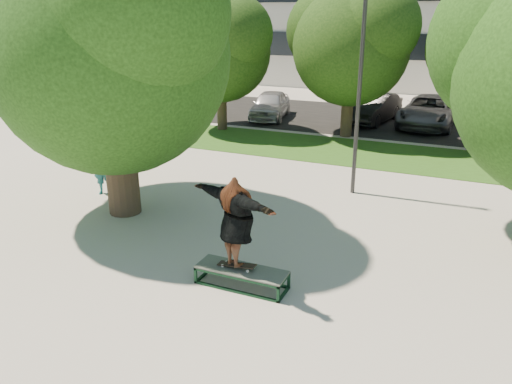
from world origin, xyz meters
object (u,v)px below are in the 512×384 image
at_px(car_silver_a, 270,105).
at_px(car_grey, 429,111).
at_px(tree_left, 109,40).
at_px(bystander, 104,166).
at_px(car_dark, 374,108).
at_px(lamppost, 360,85).
at_px(grind_box, 242,277).

xyz_separation_m(car_silver_a, car_grey, (7.51, 1.28, 0.03)).
bearing_deg(tree_left, car_grey, 66.34).
bearing_deg(car_grey, car_silver_a, -167.14).
bearing_deg(bystander, car_silver_a, 67.89).
bearing_deg(car_grey, car_dark, -172.60).
height_order(lamppost, car_dark, lamppost).
xyz_separation_m(car_silver_a, car_dark, (4.96, 1.09, 0.01)).
relative_size(bystander, car_silver_a, 0.42).
distance_m(lamppost, car_grey, 10.86).
bearing_deg(bystander, car_grey, 39.19).
bearing_deg(lamppost, grind_box, -96.31).
bearing_deg(car_silver_a, car_grey, -1.36).
bearing_deg(car_dark, tree_left, -94.93).
bearing_deg(grind_box, lamppost, 83.69).
height_order(grind_box, car_silver_a, car_silver_a).
bearing_deg(grind_box, car_dark, 92.87).
distance_m(tree_left, car_silver_a, 13.73).
xyz_separation_m(lamppost, car_dark, (-1.52, 10.34, -2.46)).
bearing_deg(bystander, car_dark, 47.73).
xyz_separation_m(tree_left, bystander, (-1.33, 0.84, -3.58)).
relative_size(tree_left, bystander, 4.21).
height_order(car_silver_a, car_dark, car_dark).
relative_size(tree_left, lamppost, 1.16).
bearing_deg(lamppost, car_grey, 84.39).
height_order(grind_box, car_grey, car_grey).
distance_m(car_dark, car_grey, 2.56).
bearing_deg(bystander, lamppost, 3.42).
relative_size(tree_left, car_dark, 1.69).
relative_size(tree_left, car_grey, 1.39).
xyz_separation_m(grind_box, car_dark, (-0.83, 16.55, 0.50)).
relative_size(bystander, car_dark, 0.40).
relative_size(lamppost, bystander, 3.62).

